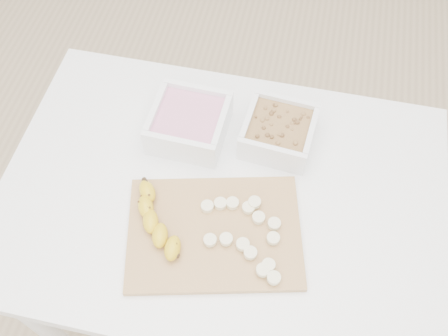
% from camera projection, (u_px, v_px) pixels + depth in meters
% --- Properties ---
extents(ground, '(3.50, 3.50, 0.00)m').
position_uv_depth(ground, '(222.00, 295.00, 1.76)').
color(ground, '#C6AD89').
rests_on(ground, ground).
extents(table, '(1.00, 0.70, 0.75)m').
position_uv_depth(table, '(221.00, 212.00, 1.20)').
color(table, white).
rests_on(table, ground).
extents(bowl_yogurt, '(0.18, 0.18, 0.08)m').
position_uv_depth(bowl_yogurt, '(189.00, 123.00, 1.17)').
color(bowl_yogurt, white).
rests_on(bowl_yogurt, table).
extents(bowl_granola, '(0.17, 0.17, 0.07)m').
position_uv_depth(bowl_granola, '(279.00, 131.00, 1.16)').
color(bowl_granola, white).
rests_on(bowl_granola, table).
extents(cutting_board, '(0.42, 0.34, 0.01)m').
position_uv_depth(cutting_board, '(214.00, 233.00, 1.06)').
color(cutting_board, '#AD8A4C').
rests_on(cutting_board, table).
extents(banana, '(0.13, 0.20, 0.03)m').
position_uv_depth(banana, '(157.00, 222.00, 1.05)').
color(banana, gold).
rests_on(banana, cutting_board).
extents(banana_slices, '(0.19, 0.19, 0.02)m').
position_uv_depth(banana_slices, '(247.00, 232.00, 1.04)').
color(banana_slices, beige).
rests_on(banana_slices, cutting_board).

